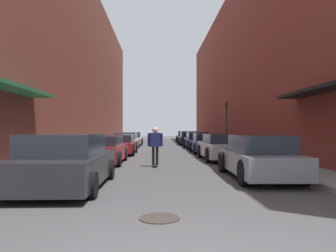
{
  "coord_description": "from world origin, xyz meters",
  "views": [
    {
      "loc": [
        -0.42,
        -3.36,
        1.54
      ],
      "look_at": [
        0.05,
        10.63,
        1.67
      ],
      "focal_mm": 35.0,
      "sensor_mm": 36.0,
      "label": 1
    }
  ],
  "objects_px": {
    "parked_car_right_0": "(258,157)",
    "manhole_cover": "(160,218)",
    "parked_car_left_3": "(126,141)",
    "skateboarder": "(155,142)",
    "parked_car_left_4": "(132,139)",
    "parked_car_right_2": "(207,143)",
    "traffic_light": "(226,120)",
    "parked_car_left_1": "(102,150)",
    "parked_car_right_3": "(197,140)",
    "parked_car_right_4": "(188,138)",
    "parked_car_right_1": "(223,147)",
    "parked_car_left_2": "(120,145)",
    "parked_car_right_5": "(185,137)",
    "parked_car_left_0": "(66,162)"
  },
  "relations": [
    {
      "from": "parked_car_left_2",
      "to": "traffic_light",
      "type": "height_order",
      "value": "traffic_light"
    },
    {
      "from": "parked_car_right_5",
      "to": "parked_car_right_2",
      "type": "bearing_deg",
      "value": -89.71
    },
    {
      "from": "parked_car_left_4",
      "to": "parked_car_right_2",
      "type": "bearing_deg",
      "value": -61.21
    },
    {
      "from": "parked_car_left_4",
      "to": "skateboarder",
      "type": "height_order",
      "value": "skateboarder"
    },
    {
      "from": "parked_car_left_3",
      "to": "parked_car_right_4",
      "type": "relative_size",
      "value": 1.07
    },
    {
      "from": "parked_car_right_0",
      "to": "parked_car_left_2",
      "type": "bearing_deg",
      "value": 118.76
    },
    {
      "from": "parked_car_left_3",
      "to": "skateboarder",
      "type": "xyz_separation_m",
      "value": [
        2.32,
        -12.19,
        0.39
      ]
    },
    {
      "from": "parked_car_left_4",
      "to": "traffic_light",
      "type": "bearing_deg",
      "value": -51.95
    },
    {
      "from": "parked_car_left_4",
      "to": "parked_car_right_5",
      "type": "xyz_separation_m",
      "value": [
        5.61,
        5.88,
        0.04
      ]
    },
    {
      "from": "parked_car_left_3",
      "to": "skateboarder",
      "type": "relative_size",
      "value": 2.88
    },
    {
      "from": "parked_car_left_4",
      "to": "parked_car_right_4",
      "type": "distance_m",
      "value": 5.55
    },
    {
      "from": "parked_car_left_1",
      "to": "parked_car_left_3",
      "type": "distance_m",
      "value": 10.94
    },
    {
      "from": "parked_car_left_2",
      "to": "parked_car_right_4",
      "type": "bearing_deg",
      "value": 65.92
    },
    {
      "from": "parked_car_right_4",
      "to": "parked_car_left_3",
      "type": "bearing_deg",
      "value": -130.61
    },
    {
      "from": "parked_car_right_4",
      "to": "traffic_light",
      "type": "distance_m",
      "value": 9.96
    },
    {
      "from": "parked_car_right_0",
      "to": "manhole_cover",
      "type": "xyz_separation_m",
      "value": [
        -3.13,
        -4.52,
        -0.65
      ]
    },
    {
      "from": "parked_car_left_3",
      "to": "manhole_cover",
      "type": "height_order",
      "value": "parked_car_left_3"
    },
    {
      "from": "parked_car_left_1",
      "to": "parked_car_right_3",
      "type": "relative_size",
      "value": 0.98
    },
    {
      "from": "parked_car_right_0",
      "to": "manhole_cover",
      "type": "bearing_deg",
      "value": -124.74
    },
    {
      "from": "parked_car_right_1",
      "to": "parked_car_right_3",
      "type": "xyz_separation_m",
      "value": [
        -0.05,
        9.83,
        -0.0
      ]
    },
    {
      "from": "parked_car_left_4",
      "to": "parked_car_right_2",
      "type": "relative_size",
      "value": 1.05
    },
    {
      "from": "traffic_light",
      "to": "parked_car_left_2",
      "type": "bearing_deg",
      "value": -162.14
    },
    {
      "from": "parked_car_right_2",
      "to": "parked_car_right_4",
      "type": "height_order",
      "value": "parked_car_right_4"
    },
    {
      "from": "skateboarder",
      "to": "parked_car_left_4",
      "type": "bearing_deg",
      "value": 97.44
    },
    {
      "from": "skateboarder",
      "to": "traffic_light",
      "type": "relative_size",
      "value": 0.49
    },
    {
      "from": "parked_car_right_3",
      "to": "parked_car_right_5",
      "type": "xyz_separation_m",
      "value": [
        -0.05,
        11.35,
        -0.0
      ]
    },
    {
      "from": "parked_car_left_0",
      "to": "parked_car_right_1",
      "type": "relative_size",
      "value": 1.02
    },
    {
      "from": "parked_car_right_3",
      "to": "manhole_cover",
      "type": "relative_size",
      "value": 6.27
    },
    {
      "from": "parked_car_left_1",
      "to": "parked_car_right_5",
      "type": "distance_m",
      "value": 23.41
    },
    {
      "from": "parked_car_left_4",
      "to": "manhole_cover",
      "type": "height_order",
      "value": "parked_car_left_4"
    },
    {
      "from": "parked_car_right_1",
      "to": "manhole_cover",
      "type": "height_order",
      "value": "parked_car_right_1"
    },
    {
      "from": "parked_car_left_2",
      "to": "parked_car_right_0",
      "type": "bearing_deg",
      "value": -61.24
    },
    {
      "from": "parked_car_right_4",
      "to": "parked_car_right_0",
      "type": "bearing_deg",
      "value": -89.78
    },
    {
      "from": "parked_car_left_0",
      "to": "parked_car_right_5",
      "type": "xyz_separation_m",
      "value": [
        5.56,
        28.73,
        -0.03
      ]
    },
    {
      "from": "parked_car_left_2",
      "to": "traffic_light",
      "type": "xyz_separation_m",
      "value": [
        7.03,
        2.26,
        1.58
      ]
    },
    {
      "from": "parked_car_left_0",
      "to": "parked_car_left_3",
      "type": "distance_m",
      "value": 16.95
    },
    {
      "from": "parked_car_right_5",
      "to": "skateboarder",
      "type": "xyz_separation_m",
      "value": [
        -3.24,
        -23.97,
        0.36
      ]
    },
    {
      "from": "parked_car_left_1",
      "to": "traffic_light",
      "type": "bearing_deg",
      "value": 46.55
    },
    {
      "from": "parked_car_left_1",
      "to": "parked_car_right_2",
      "type": "relative_size",
      "value": 1.09
    },
    {
      "from": "parked_car_left_2",
      "to": "parked_car_right_5",
      "type": "relative_size",
      "value": 1.1
    },
    {
      "from": "parked_car_right_4",
      "to": "parked_car_right_3",
      "type": "bearing_deg",
      "value": -88.8
    },
    {
      "from": "parked_car_left_2",
      "to": "parked_car_right_5",
      "type": "height_order",
      "value": "parked_car_right_5"
    },
    {
      "from": "parked_car_right_1",
      "to": "parked_car_right_5",
      "type": "xyz_separation_m",
      "value": [
        -0.1,
        21.18,
        -0.0
      ]
    },
    {
      "from": "parked_car_right_2",
      "to": "skateboarder",
      "type": "distance_m",
      "value": 8.43
    },
    {
      "from": "parked_car_right_1",
      "to": "traffic_light",
      "type": "bearing_deg",
      "value": 76.13
    },
    {
      "from": "parked_car_left_2",
      "to": "parked_car_left_3",
      "type": "relative_size",
      "value": 0.94
    },
    {
      "from": "parked_car_right_1",
      "to": "parked_car_right_2",
      "type": "distance_m",
      "value": 4.95
    },
    {
      "from": "parked_car_right_0",
      "to": "skateboarder",
      "type": "xyz_separation_m",
      "value": [
        -3.25,
        3.27,
        0.34
      ]
    },
    {
      "from": "parked_car_left_1",
      "to": "skateboarder",
      "type": "height_order",
      "value": "skateboarder"
    },
    {
      "from": "parked_car_right_1",
      "to": "parked_car_left_1",
      "type": "bearing_deg",
      "value": -164.97
    }
  ]
}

